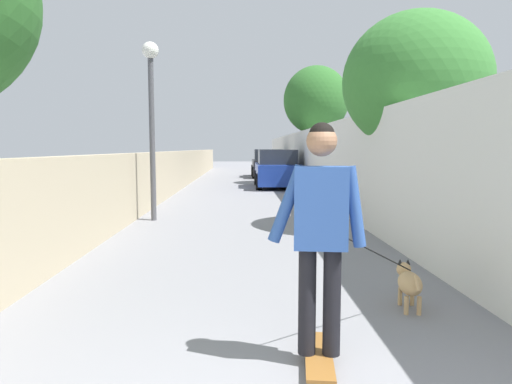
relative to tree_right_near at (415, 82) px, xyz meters
name	(u,v)px	position (x,y,z in m)	size (l,w,h in m)	color
ground_plane	(243,196)	(6.50, 3.27, -2.84)	(80.00, 80.00, 0.00)	gray
wall_left	(155,178)	(4.50, 5.82, -2.10)	(48.00, 0.30, 1.49)	tan
fence_right	(331,164)	(4.50, 0.72, -1.69)	(48.00, 0.30, 2.31)	silver
tree_right_near	(415,82)	(0.00, 0.00, 0.00)	(2.74, 2.74, 4.16)	#473523
tree_right_far	(316,100)	(11.50, 0.04, 0.85)	(2.86, 2.86, 5.19)	brown
lamp_post	(151,98)	(1.41, 5.27, -0.15)	(0.36, 0.36, 3.88)	#4C4C51
skateboard	(319,356)	(-5.48, 2.73, -2.78)	(0.82, 0.30, 0.08)	brown
person_skateboarder	(321,221)	(-5.48, 2.73, -1.77)	(0.26, 0.72, 1.70)	black
dog	(409,282)	(-4.33, 1.64, -2.57)	(1.47, 1.23, 1.06)	tan
car_near	(277,170)	(9.94, 1.87, -2.13)	(3.81, 1.80, 1.54)	navy
car_far	(268,164)	(16.60, 1.87, -2.13)	(3.82, 1.80, 1.54)	black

